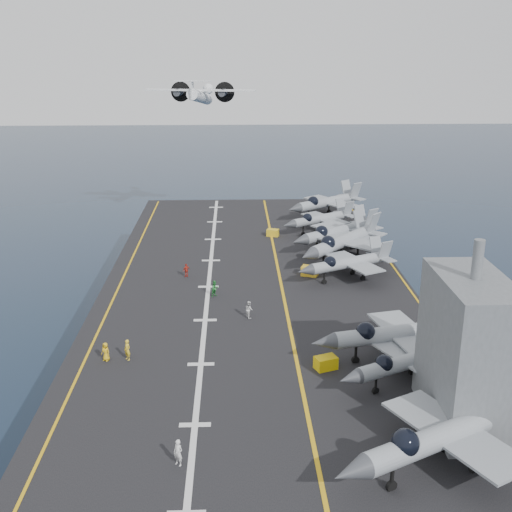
{
  "coord_description": "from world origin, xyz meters",
  "views": [
    {
      "loc": [
        -2.74,
        -73.64,
        38.92
      ],
      "look_at": [
        0.0,
        4.0,
        13.0
      ],
      "focal_mm": 45.0,
      "sensor_mm": 36.0,
      "label": 1
    }
  ],
  "objects_px": {
    "fighter_jet_0": "(445,433)",
    "tow_cart_a": "(326,363)",
    "island_superstructure": "(469,334)",
    "transport_plane": "(200,97)"
  },
  "relations": [
    {
      "from": "fighter_jet_0",
      "to": "tow_cart_a",
      "type": "distance_m",
      "value": 16.18
    },
    {
      "from": "tow_cart_a",
      "to": "fighter_jet_0",
      "type": "bearing_deg",
      "value": -67.43
    },
    {
      "from": "fighter_jet_0",
      "to": "tow_cart_a",
      "type": "height_order",
      "value": "fighter_jet_0"
    },
    {
      "from": "island_superstructure",
      "to": "tow_cart_a",
      "type": "height_order",
      "value": "island_superstructure"
    },
    {
      "from": "island_superstructure",
      "to": "transport_plane",
      "type": "relative_size",
      "value": 0.6
    },
    {
      "from": "island_superstructure",
      "to": "fighter_jet_0",
      "type": "bearing_deg",
      "value": -119.03
    },
    {
      "from": "fighter_jet_0",
      "to": "tow_cart_a",
      "type": "xyz_separation_m",
      "value": [
        -6.15,
        14.79,
        -2.28
      ]
    },
    {
      "from": "island_superstructure",
      "to": "tow_cart_a",
      "type": "distance_m",
      "value": 14.66
    },
    {
      "from": "fighter_jet_0",
      "to": "transport_plane",
      "type": "distance_m",
      "value": 100.29
    },
    {
      "from": "tow_cart_a",
      "to": "island_superstructure",
      "type": "bearing_deg",
      "value": -42.91
    }
  ]
}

